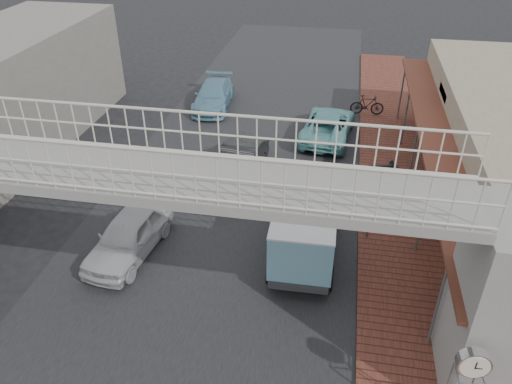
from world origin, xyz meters
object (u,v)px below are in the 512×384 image
at_px(angkot_van, 305,223).
at_px(dark_sedan, 238,165).
at_px(white_hatchback, 129,235).
at_px(arrow_sign, 398,178).
at_px(street_clock, 472,367).
at_px(motorcycle_near, 368,187).
at_px(angkot_curb, 328,125).
at_px(angkot_far, 213,95).
at_px(motorcycle_far, 367,105).

bearing_deg(angkot_van, dark_sedan, 124.51).
bearing_deg(white_hatchback, arrow_sign, 22.10).
xyz_separation_m(white_hatchback, street_clock, (9.63, -4.93, 1.70)).
distance_m(motorcycle_near, street_clock, 10.15).
relative_size(angkot_curb, motorcycle_near, 3.03).
xyz_separation_m(dark_sedan, angkot_curb, (3.41, 4.68, -0.06)).
distance_m(angkot_curb, angkot_far, 6.97).
bearing_deg(angkot_far, angkot_van, -67.57).
bearing_deg(street_clock, angkot_curb, 99.99).
xyz_separation_m(white_hatchback, angkot_van, (5.74, 0.86, 0.67)).
xyz_separation_m(angkot_van, arrow_sign, (2.81, 1.47, 1.13)).
bearing_deg(motorcycle_near, angkot_far, 25.99).
bearing_deg(motorcycle_far, angkot_van, 166.52).
bearing_deg(motorcycle_far, white_hatchback, 145.20).
bearing_deg(dark_sedan, white_hatchback, -110.37).
bearing_deg(angkot_van, arrow_sign, 26.53).
height_order(dark_sedan, arrow_sign, arrow_sign).
bearing_deg(angkot_curb, angkot_far, -17.26).
bearing_deg(motorcycle_far, motorcycle_near, 176.40).
distance_m(dark_sedan, angkot_curb, 5.79).
height_order(angkot_van, arrow_sign, arrow_sign).
bearing_deg(street_clock, angkot_van, 120.10).
bearing_deg(angkot_van, street_clock, -57.17).
bearing_deg(angkot_van, motorcycle_far, 79.09).
bearing_deg(angkot_van, motorcycle_near, 61.28).
bearing_deg(arrow_sign, dark_sedan, 141.10).
distance_m(angkot_far, angkot_van, 13.42).
bearing_deg(street_clock, motorcycle_near, 96.52).
xyz_separation_m(motorcycle_near, arrow_sign, (0.70, -2.55, 1.98)).
bearing_deg(angkot_far, motorcycle_far, -3.49).
height_order(angkot_van, motorcycle_near, angkot_van).
xyz_separation_m(dark_sedan, arrow_sign, (5.98, -2.98, 1.77)).
relative_size(white_hatchback, angkot_curb, 0.86).
distance_m(angkot_van, motorcycle_far, 12.31).
bearing_deg(dark_sedan, motorcycle_near, 0.86).
height_order(street_clock, arrow_sign, arrow_sign).
distance_m(angkot_van, arrow_sign, 3.36).
height_order(white_hatchback, arrow_sign, arrow_sign).
bearing_deg(arrow_sign, angkot_van, -164.88).
height_order(angkot_curb, arrow_sign, arrow_sign).
distance_m(white_hatchback, dark_sedan, 5.89).
bearing_deg(angkot_curb, dark_sedan, 60.15).
bearing_deg(motorcycle_far, street_clock, -177.92).
bearing_deg(motorcycle_far, angkot_curb, 144.25).
bearing_deg(angkot_far, angkot_curb, -28.37).
height_order(angkot_curb, angkot_far, angkot_curb).
distance_m(angkot_curb, street_clock, 15.46).
bearing_deg(angkot_van, angkot_curb, 87.49).
bearing_deg(angkot_far, dark_sedan, -73.13).
xyz_separation_m(white_hatchback, angkot_curb, (5.98, 9.99, -0.04)).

